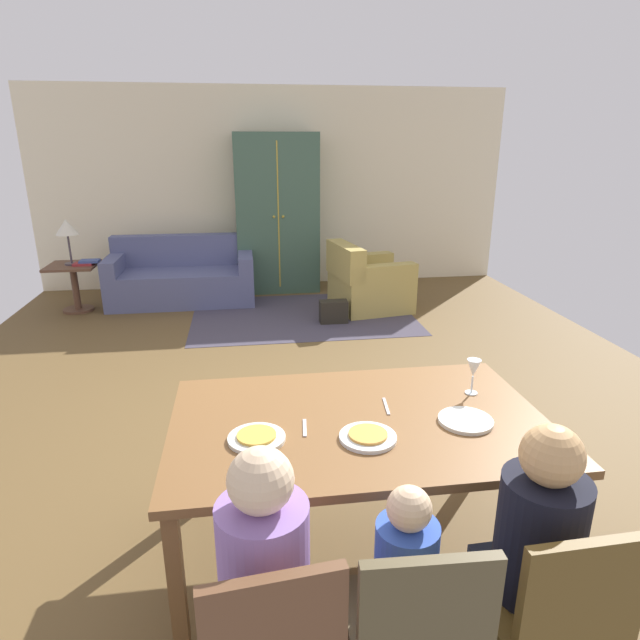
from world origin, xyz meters
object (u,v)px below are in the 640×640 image
couch (183,278)px  handbag (334,312)px  plate_near_man (257,438)px  armoire (277,214)px  table_lamp (67,229)px  side_table (74,281)px  dining_table (359,431)px  person_child (401,601)px  person_man (264,598)px  book_lower (83,264)px  wine_glass (473,370)px  plate_near_woman (466,420)px  dining_chair_woman (554,611)px  plate_near_child (368,437)px  dining_chair_child (415,629)px  person_woman (528,567)px  book_upper (90,261)px  armchair (367,284)px

couch → handbag: size_ratio=5.66×
plate_near_man → armoire: (0.45, 5.31, 0.28)m
couch → table_lamp: size_ratio=3.35×
side_table → dining_table: bearing=-60.6°
handbag → person_child: bearing=-96.5°
person_child → armoire: 5.96m
plate_near_man → person_man: (-0.00, -0.61, -0.26)m
book_lower → handbag: (2.89, -0.85, -0.46)m
wine_glass → couch: size_ratio=0.10×
plate_near_woman → dining_chair_woman: (0.00, -0.81, -0.28)m
wine_glass → person_child: size_ratio=0.20×
plate_near_child → table_lamp: bearing=118.4°
plate_near_child → wine_glass: bearing=29.9°
plate_near_man → person_child: size_ratio=0.27×
couch → person_child: bearing=-76.8°
table_lamp → dining_table: bearing=-60.6°
dining_chair_child → book_lower: size_ratio=3.95×
handbag → couch: bearing=147.0°
book_lower → person_woman: bearing=-61.0°
dining_chair_child → handbag: dining_chair_child is taller
wine_glass → person_woman: bearing=-99.3°
dining_table → plate_near_child: size_ratio=6.95×
wine_glass → person_man: 1.48m
dining_table → couch: 4.96m
plate_near_woman → book_upper: bearing=121.5°
dining_table → table_lamp: 5.19m
person_child → armchair: 4.94m
dining_table → wine_glass: (0.63, 0.18, 0.20)m
plate_near_child → plate_near_woman: 0.48m
dining_table → person_woman: 0.89m
plate_near_woman → table_lamp: bearing=123.2°
dining_chair_woman → armchair: size_ratio=0.88×
plate_near_child → dining_chair_woman: (0.48, -0.73, -0.28)m
dining_table → handbag: dining_table is taller
person_child → table_lamp: table_lamp is taller
armoire → couch: bearing=-161.6°
armchair → plate_near_woman: bearing=-97.0°
plate_near_child → book_lower: size_ratio=1.14×
side_table → dining_chair_woman: bearing=-60.8°
person_woman → book_upper: bearing=118.3°
handbag → plate_near_child: bearing=-97.4°
dining_table → person_man: 0.89m
plate_near_man → plate_near_woman: bearing=1.2°
plate_near_man → wine_glass: (1.10, 0.30, 0.12)m
dining_table → plate_near_child: bearing=-90.0°
plate_near_woman → dining_chair_woman: bearing=-89.9°
plate_near_man → person_man: bearing=-90.3°
handbag → dining_chair_woman: bearing=-90.2°
person_woman → book_upper: 5.92m
couch → armoire: (1.27, 0.42, 0.75)m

